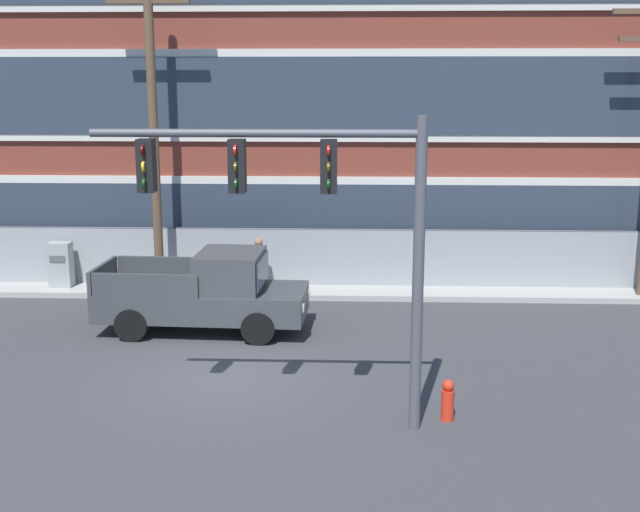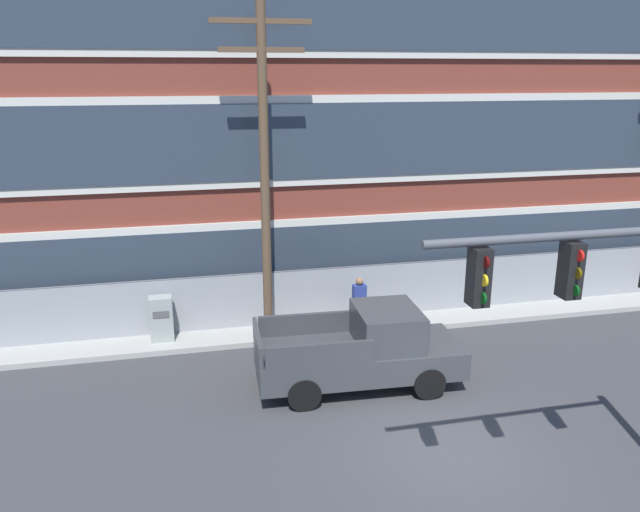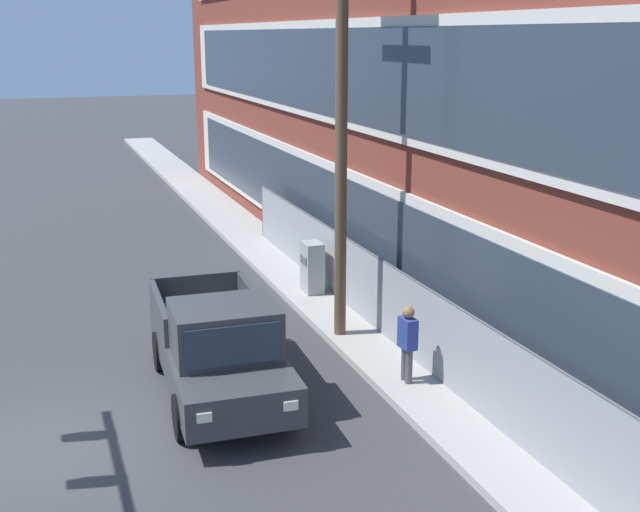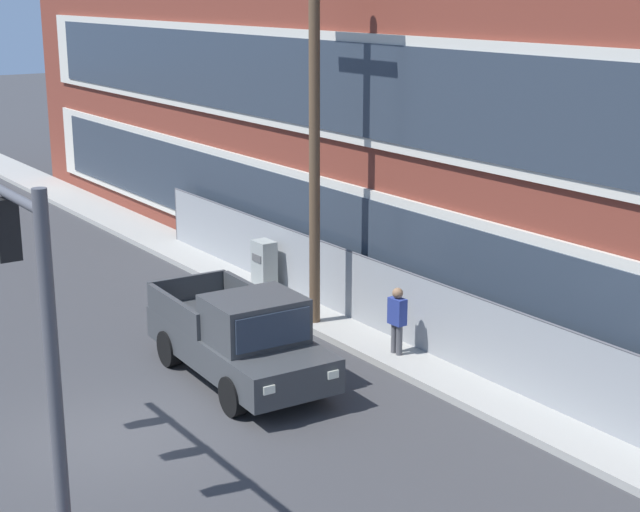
# 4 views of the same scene
# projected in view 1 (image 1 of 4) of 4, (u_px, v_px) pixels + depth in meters

# --- Properties ---
(ground_plane) EXTENTS (160.00, 160.00, 0.00)m
(ground_plane) POSITION_uv_depth(u_px,v_px,m) (227.00, 379.00, 16.81)
(ground_plane) COLOR #38383A
(sidewalk_building_side) EXTENTS (80.00, 1.77, 0.16)m
(sidewalk_building_side) POSITION_uv_depth(u_px,v_px,m) (263.00, 290.00, 23.64)
(sidewalk_building_side) COLOR #9E9B93
(sidewalk_building_side) RESTS_ON ground
(brick_mill_building) EXTENTS (53.03, 9.69, 15.07)m
(brick_mill_building) POSITION_uv_depth(u_px,v_px,m) (307.00, 37.00, 27.29)
(brick_mill_building) COLOR brown
(brick_mill_building) RESTS_ON ground
(chain_link_fence) EXTENTS (28.75, 0.06, 1.86)m
(chain_link_fence) POSITION_uv_depth(u_px,v_px,m) (338.00, 259.00, 23.70)
(chain_link_fence) COLOR gray
(chain_link_fence) RESTS_ON ground
(traffic_signal_mast) EXTENTS (5.68, 0.43, 5.56)m
(traffic_signal_mast) POSITION_uv_depth(u_px,v_px,m) (310.00, 204.00, 13.61)
(traffic_signal_mast) COLOR #4C4C51
(traffic_signal_mast) RESTS_ON ground
(pickup_truck_dark_grey) EXTENTS (5.25, 2.28, 2.03)m
(pickup_truck_dark_grey) POSITION_uv_depth(u_px,v_px,m) (207.00, 294.00, 19.83)
(pickup_truck_dark_grey) COLOR #383A3D
(pickup_truck_dark_grey) RESTS_ON ground
(utility_pole_near_corner) EXTENTS (2.65, 0.26, 9.40)m
(utility_pole_near_corner) POSITION_uv_depth(u_px,v_px,m) (153.00, 114.00, 22.10)
(utility_pole_near_corner) COLOR brown
(utility_pole_near_corner) RESTS_ON ground
(electrical_cabinet) EXTENTS (0.65, 0.48, 1.48)m
(electrical_cabinet) POSITION_uv_depth(u_px,v_px,m) (61.00, 267.00, 23.59)
(electrical_cabinet) COLOR #939993
(electrical_cabinet) RESTS_ON ground
(pedestrian_by_fence) EXTENTS (0.41, 0.26, 1.69)m
(pedestrian_by_fence) POSITION_uv_depth(u_px,v_px,m) (259.00, 262.00, 23.16)
(pedestrian_by_fence) COLOR #4C4C51
(pedestrian_by_fence) RESTS_ON ground
(fire_hydrant) EXTENTS (0.24, 0.24, 0.78)m
(fire_hydrant) POSITION_uv_depth(u_px,v_px,m) (448.00, 400.00, 14.70)
(fire_hydrant) COLOR red
(fire_hydrant) RESTS_ON ground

